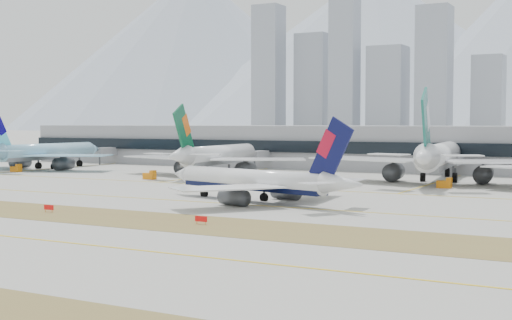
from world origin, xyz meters
The scene contains 13 objects.
ground centered at (0.00, 0.00, 0.00)m, with size 3000.00×3000.00×0.00m, color #A7A59C.
apron_markings centered at (0.00, -53.95, 0.02)m, with size 360.00×122.22×0.06m.
taxiing_airliner centered at (13.66, 0.01, 4.21)m, with size 51.09×43.57×17.48m.
widebody_korean centered at (-100.38, 55.98, 5.61)m, with size 59.20×57.73×21.10m.
widebody_eva centered at (-32.71, 60.00, 5.76)m, with size 60.57×59.54×21.69m.
widebody_cathay centered at (33.80, 65.89, 6.61)m, with size 69.35×68.30×24.88m.
terminal centered at (0.00, 114.84, 7.50)m, with size 280.00×43.10×15.00m.
hold_sign_left centered at (-11.94, -32.00, 0.88)m, with size 2.20×0.15×1.35m.
hold_sign_right centered at (20.49, -32.00, 0.88)m, with size 2.20×0.15×1.35m.
gse_b centered at (-41.01, 37.21, 1.05)m, with size 3.55×2.00×2.60m.
gse_a centered at (-98.02, 41.28, 1.05)m, with size 3.55×2.00×2.60m.
gse_c centered at (39.53, 49.53, 1.05)m, with size 3.55×2.00×2.60m.
city_skyline centered at (-106.76, 453.42, 49.80)m, with size 342.00×49.80×140.00m.
Camera 1 is at (81.07, -126.57, 16.10)m, focal length 50.00 mm.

